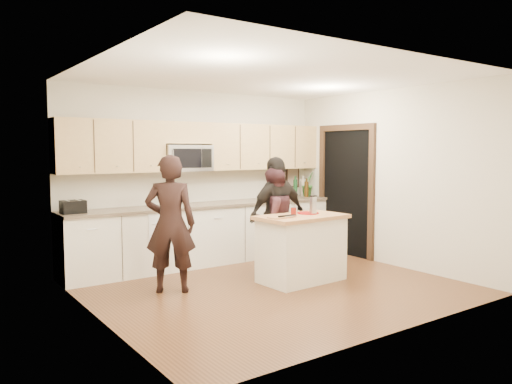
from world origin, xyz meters
TOP-DOWN VIEW (x-y plane):
  - floor at (0.00, 0.00)m, footprint 4.50×4.50m
  - room_shell at (0.00, 0.00)m, footprint 4.52×4.02m
  - back_cabinetry at (0.00, 1.69)m, footprint 4.50×0.66m
  - upper_cabinetry at (0.03, 1.83)m, footprint 4.50×0.33m
  - microwave at (-0.31, 1.80)m, footprint 0.76×0.41m
  - doorway at (2.23, 0.90)m, footprint 0.06×1.25m
  - framed_picture at (1.95, 1.98)m, footprint 0.30×0.03m
  - dish_towel at (-0.95, 1.50)m, footprint 0.34×0.60m
  - island at (0.49, 0.00)m, footprint 1.23×0.75m
  - red_plate at (0.67, 0.08)m, footprint 0.30×0.30m
  - box_grater at (0.66, -0.03)m, footprint 0.09×0.06m
  - drink_glass at (0.33, -0.02)m, footprint 0.07×0.07m
  - cutting_board at (0.05, -0.07)m, footprint 0.27×0.18m
  - tongs at (0.16, -0.09)m, footprint 0.27×0.05m
  - knife at (0.20, -0.12)m, footprint 0.19×0.03m
  - toaster at (-2.05, 1.67)m, footprint 0.30×0.24m
  - bottle_cluster at (1.75, 1.71)m, footprint 0.73×0.32m
  - orchid at (2.10, 1.72)m, footprint 0.28×0.24m
  - woman_left at (-1.18, 0.55)m, footprint 0.75×0.68m
  - woman_center at (0.42, 0.55)m, footprint 0.78×0.62m
  - woman_right at (0.50, 0.55)m, footprint 1.01×0.49m

SIDE VIEW (x-z plane):
  - floor at x=0.00m, z-range 0.00..0.00m
  - island at x=0.49m, z-range 0.00..0.90m
  - back_cabinetry at x=0.00m, z-range 0.00..0.94m
  - woman_center at x=0.42m, z-range 0.00..1.52m
  - dish_towel at x=-0.95m, z-range 0.56..1.04m
  - woman_right at x=0.50m, z-range 0.00..1.68m
  - woman_left at x=-1.18m, z-range 0.00..1.72m
  - red_plate at x=0.67m, z-range 0.90..0.92m
  - cutting_board at x=0.05m, z-range 0.90..0.92m
  - knife at x=0.20m, z-range 0.92..0.92m
  - tongs at x=0.16m, z-range 0.92..0.94m
  - drink_glass at x=0.33m, z-range 0.90..1.01m
  - toaster at x=-2.05m, z-range 0.94..1.11m
  - box_grater at x=0.66m, z-range 0.92..1.16m
  - bottle_cluster at x=1.75m, z-range 0.92..1.31m
  - doorway at x=2.23m, z-range 0.06..2.26m
  - orchid at x=2.10m, z-range 0.94..1.39m
  - framed_picture at x=1.95m, z-range 1.09..1.47m
  - microwave at x=-0.31m, z-range 1.45..1.85m
  - room_shell at x=0.00m, z-range 0.38..3.09m
  - upper_cabinetry at x=0.03m, z-range 1.47..2.22m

